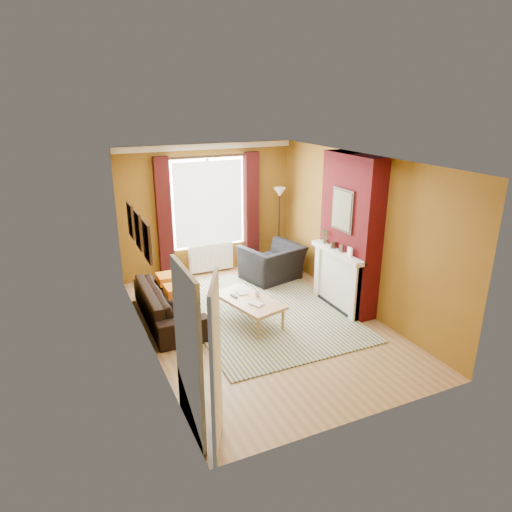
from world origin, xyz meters
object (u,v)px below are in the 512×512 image
(coffee_table, at_px, (248,301))
(wicker_stool, at_px, (249,265))
(sofa, at_px, (169,303))
(armchair, at_px, (272,263))
(floor_lamp, at_px, (279,205))

(coffee_table, bearing_deg, wicker_stool, 51.80)
(sofa, xyz_separation_m, wicker_stool, (2.11, 1.37, -0.08))
(armchair, xyz_separation_m, floor_lamp, (0.50, 0.68, 1.06))
(armchair, bearing_deg, wicker_stool, -65.33)
(wicker_stool, bearing_deg, floor_lamp, 15.65)
(coffee_table, bearing_deg, floor_lamp, 37.90)
(sofa, distance_m, armchair, 2.64)
(wicker_stool, bearing_deg, sofa, -147.13)
(floor_lamp, bearing_deg, sofa, -151.60)
(sofa, xyz_separation_m, floor_lamp, (2.97, 1.61, 1.12))
(sofa, distance_m, coffee_table, 1.39)
(sofa, height_order, floor_lamp, floor_lamp)
(coffee_table, relative_size, wicker_stool, 2.93)
(armchair, distance_m, coffee_table, 2.02)
(coffee_table, xyz_separation_m, floor_lamp, (1.75, 2.27, 1.04))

